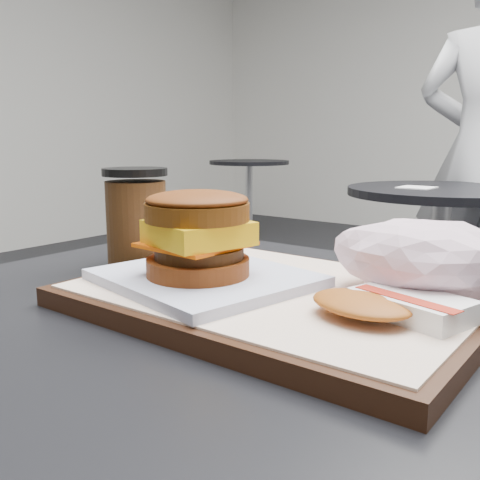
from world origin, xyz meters
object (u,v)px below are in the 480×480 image
at_px(breakfast_sandwich, 200,245).
at_px(coffee_cup, 136,219).
at_px(serving_tray, 279,297).
at_px(neighbor_table, 440,240).
at_px(hash_brown, 389,305).
at_px(crumpled_wrapper, 420,257).

xyz_separation_m(breakfast_sandwich, coffee_cup, (-0.17, 0.07, 0.00)).
distance_m(serving_tray, coffee_cup, 0.25).
xyz_separation_m(breakfast_sandwich, neighbor_table, (-0.27, 1.66, -0.28)).
bearing_deg(hash_brown, serving_tray, 170.33).
height_order(coffee_cup, neighbor_table, coffee_cup).
relative_size(serving_tray, crumpled_wrapper, 2.43).
bearing_deg(coffee_cup, crumpled_wrapper, 4.08).
bearing_deg(hash_brown, coffee_cup, 171.41).
distance_m(serving_tray, crumpled_wrapper, 0.14).
relative_size(crumpled_wrapper, coffee_cup, 1.26).
relative_size(crumpled_wrapper, neighbor_table, 0.21).
distance_m(crumpled_wrapper, coffee_cup, 0.35).
height_order(serving_tray, coffee_cup, coffee_cup).
bearing_deg(serving_tray, hash_brown, -9.67).
distance_m(crumpled_wrapper, neighbor_table, 1.65).
distance_m(hash_brown, crumpled_wrapper, 0.08).
distance_m(serving_tray, breakfast_sandwich, 0.09).
height_order(serving_tray, neighbor_table, serving_tray).
height_order(hash_brown, coffee_cup, coffee_cup).
relative_size(hash_brown, coffee_cup, 1.04).
bearing_deg(serving_tray, coffee_cup, 171.95).
height_order(crumpled_wrapper, coffee_cup, coffee_cup).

